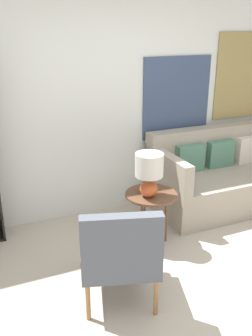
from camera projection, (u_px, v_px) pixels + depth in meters
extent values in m
plane|color=#B2A899|center=(194.00, 314.00, 2.96)|extent=(14.00, 14.00, 0.00)
cube|color=silver|center=(102.00, 100.00, 4.22)|extent=(6.40, 0.06, 2.70)
cube|color=#334260|center=(177.00, 98.00, 4.54)|extent=(0.91, 0.02, 0.98)
cube|color=olive|center=(249.00, 76.00, 4.87)|extent=(1.04, 0.02, 1.08)
cylinder|color=olive|center=(145.00, 255.00, 3.43)|extent=(0.04, 0.04, 0.33)
cylinder|color=olive|center=(87.00, 259.00, 3.38)|extent=(0.04, 0.04, 0.33)
cylinder|color=olive|center=(156.00, 297.00, 2.90)|extent=(0.04, 0.04, 0.33)
cylinder|color=olive|center=(88.00, 302.00, 2.85)|extent=(0.04, 0.04, 0.33)
cube|color=#4C515B|center=(119.00, 255.00, 3.07)|extent=(0.77, 0.80, 0.08)
cube|color=#4C515B|center=(122.00, 245.00, 2.71)|extent=(0.61, 0.28, 0.47)
cube|color=olive|center=(153.00, 239.00, 3.05)|extent=(0.22, 0.57, 0.04)
cube|color=olive|center=(84.00, 243.00, 2.99)|extent=(0.22, 0.57, 0.04)
cube|color=#9E9384|center=(227.00, 188.00, 4.70)|extent=(1.87, 0.91, 0.45)
cube|color=#9E9384|center=(214.00, 145.00, 4.83)|extent=(1.87, 0.20, 0.49)
cube|color=#9E9384|center=(168.00, 169.00, 4.23)|extent=(0.12, 0.91, 0.35)
cube|color=#4C7A66|center=(190.00, 158.00, 4.57)|extent=(0.36, 0.12, 0.34)
cube|color=#4C7A66|center=(220.00, 154.00, 4.73)|extent=(0.36, 0.12, 0.34)
cube|color=beige|center=(248.00, 149.00, 4.90)|extent=(0.36, 0.12, 0.34)
cylinder|color=brown|center=(151.00, 195.00, 3.79)|extent=(0.53, 0.53, 0.02)
cylinder|color=brown|center=(144.00, 212.00, 4.03)|extent=(0.03, 0.03, 0.52)
cylinder|color=brown|center=(142.00, 224.00, 3.77)|extent=(0.03, 0.03, 0.52)
cylinder|color=brown|center=(166.00, 219.00, 3.87)|extent=(0.03, 0.03, 0.52)
ellipsoid|color=#C65128|center=(149.00, 189.00, 3.69)|extent=(0.18, 0.18, 0.16)
cylinder|color=tan|center=(149.00, 179.00, 3.65)|extent=(0.02, 0.02, 0.06)
cylinder|color=beige|center=(149.00, 165.00, 3.60)|extent=(0.28, 0.28, 0.23)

